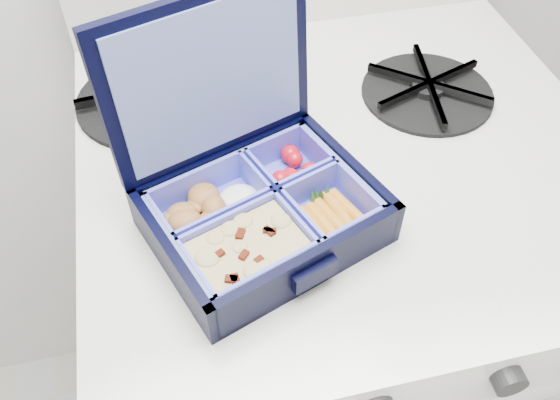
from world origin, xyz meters
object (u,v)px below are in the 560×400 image
object	(u,v)px
fork	(257,156)
burner_grate	(428,87)
stove	(321,330)
bento_box	(264,215)

from	to	relation	value
fork	burner_grate	bearing A→B (deg)	55.18
stove	fork	world-z (taller)	fork
bento_box	fork	distance (m)	0.11
stove	bento_box	xyz separation A→B (m)	(-0.12, -0.12, 0.49)
bento_box	fork	world-z (taller)	bento_box
stove	bento_box	size ratio (longest dim) A/B	4.30
stove	bento_box	world-z (taller)	bento_box
stove	fork	distance (m)	0.48
stove	fork	xyz separation A→B (m)	(-0.11, -0.01, 0.47)
stove	burner_grate	xyz separation A→B (m)	(0.13, 0.05, 0.48)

